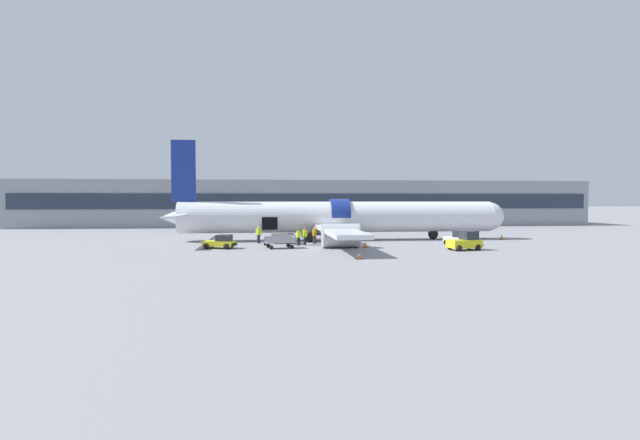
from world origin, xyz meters
The scene contains 17 objects.
ground_plane centered at (0.00, 0.00, 0.00)m, with size 500.00×500.00×0.00m, color gray.
terminal_strip centered at (0.00, 38.58, 3.96)m, with size 98.62×12.64×7.91m.
airplane centered at (-0.25, 5.85, 2.54)m, with size 39.70×36.34×11.21m.
baggage_tug_lead centered at (-12.35, -2.54, 0.58)m, with size 3.26×2.58×1.31m.
baggage_tug_mid centered at (10.20, -6.63, 0.75)m, with size 3.28×2.39×1.76m.
baggage_tug_rear centered at (11.41, -1.87, 0.65)m, with size 2.52×2.97×1.53m.
baggage_cart_loading centered at (-6.08, 2.15, 0.54)m, with size 3.39×1.80×1.09m.
baggage_cart_queued centered at (-6.62, -3.03, 0.56)m, with size 3.82×2.23×1.12m.
ground_crew_loader_a centered at (-8.81, 2.70, 0.97)m, with size 0.64×0.53×1.84m.
ground_crew_loader_b centered at (-4.76, -0.41, 0.90)m, with size 0.55×0.55×1.71m.
ground_crew_driver centered at (-3.83, 2.95, 0.88)m, with size 0.58×0.40×1.68m.
ground_crew_supervisor centered at (-2.95, 1.50, 0.94)m, with size 0.52×0.61×1.78m.
ground_crew_helper centered at (-4.05, 0.38, 0.86)m, with size 0.51×0.54×1.64m.
suitcase_on_tarmac_upright centered at (-8.03, 0.04, 0.35)m, with size 0.44×0.26×0.82m.
safety_cone_nose centered at (19.22, 4.39, 0.29)m, with size 0.59×0.59×0.62m.
safety_cone_engine_left centered at (-0.85, -12.33, 0.27)m, with size 0.57×0.57×0.57m.
safety_cone_wingtip centered at (1.54, -3.09, 0.27)m, with size 0.60×0.60×0.59m.
Camera 1 is at (-8.24, -50.58, 4.69)m, focal length 28.00 mm.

